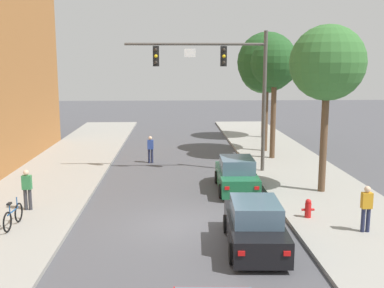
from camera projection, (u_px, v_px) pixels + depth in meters
The scene contains 15 objects.
ground_plane at pixel (182, 225), 16.91m from camera, with size 120.00×120.00×0.00m, color #4C4C51.
sidewalk_left at pixel (4, 226), 16.64m from camera, with size 5.00×60.00×0.15m, color #99968E.
sidewalk_right at pixel (354, 221), 17.16m from camera, with size 5.00×60.00×0.15m, color #99968E.
traffic_signal_mast at pixel (225, 74), 24.10m from camera, with size 7.49×0.38×7.50m.
car_lead_green at pixel (236, 176), 21.53m from camera, with size 1.91×4.27×1.60m.
car_following_black at pixel (255, 226), 14.78m from camera, with size 1.98×4.31×1.60m.
pedestrian_sidewalk_left_walker at pixel (27, 188), 18.13m from camera, with size 0.36×0.22×1.64m.
pedestrian_crossing_road at pixel (150, 148), 27.55m from camera, with size 0.36×0.22×1.64m.
pedestrian_sidewalk_right_walker at pixel (366, 207), 15.72m from camera, with size 0.36×0.22×1.64m.
bicycle_leaning at pixel (13, 216), 16.29m from camera, with size 0.14×1.77×0.98m.
fire_hydrant at pixel (308, 208), 17.31m from camera, with size 0.48×0.24×0.72m.
street_tree_nearest at pixel (328, 64), 20.01m from camera, with size 3.33×3.33×7.49m.
street_tree_second at pixel (275, 64), 27.51m from camera, with size 2.95×2.95×7.32m.
street_tree_third at pixel (267, 63), 29.87m from camera, with size 3.93×3.93×7.87m.
street_tree_farthest at pixel (265, 68), 35.71m from camera, with size 4.07×4.07×7.56m.
Camera 1 is at (-0.27, -16.15, 5.89)m, focal length 42.66 mm.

